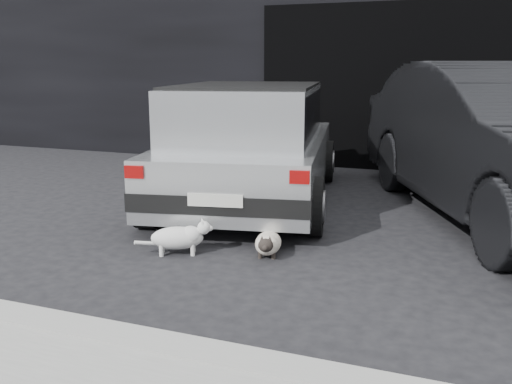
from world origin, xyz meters
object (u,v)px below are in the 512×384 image
(silver_hatchback, at_px, (250,139))
(cat_white, at_px, (181,237))
(cat_siamese, at_px, (268,243))
(second_car, at_px, (511,143))

(silver_hatchback, xyz_separation_m, cat_white, (0.15, -2.06, -0.63))
(silver_hatchback, xyz_separation_m, cat_siamese, (0.88, -1.81, -0.67))
(silver_hatchback, bearing_deg, cat_white, -97.52)
(second_car, bearing_deg, cat_white, -164.80)
(silver_hatchback, relative_size, cat_siamese, 6.22)
(cat_white, bearing_deg, silver_hatchback, 159.46)
(silver_hatchback, height_order, cat_siamese, silver_hatchback)
(cat_siamese, height_order, cat_white, cat_white)
(cat_siamese, distance_m, cat_white, 0.78)
(second_car, height_order, cat_siamese, second_car)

